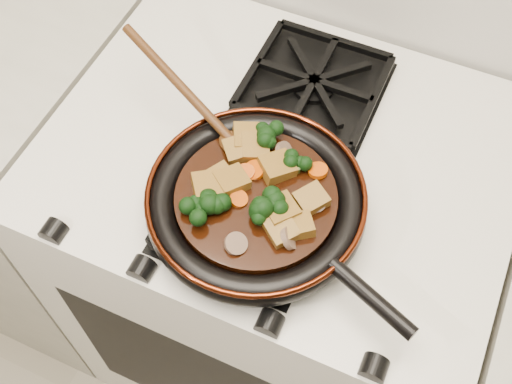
% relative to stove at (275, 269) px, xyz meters
% --- Properties ---
extents(stove, '(0.76, 0.60, 0.90)m').
position_rel_stove_xyz_m(stove, '(0.00, 0.00, 0.00)').
color(stove, beige).
rests_on(stove, ground).
extents(burner_grate_front, '(0.23, 0.23, 0.03)m').
position_rel_stove_xyz_m(burner_grate_front, '(0.00, -0.14, 0.46)').
color(burner_grate_front, black).
rests_on(burner_grate_front, stove).
extents(burner_grate_back, '(0.23, 0.23, 0.03)m').
position_rel_stove_xyz_m(burner_grate_back, '(0.00, 0.14, 0.46)').
color(burner_grate_back, black).
rests_on(burner_grate_back, stove).
extents(skillet, '(0.43, 0.32, 0.05)m').
position_rel_stove_xyz_m(skillet, '(0.01, -0.13, 0.49)').
color(skillet, black).
rests_on(skillet, burner_grate_front).
extents(braising_sauce, '(0.24, 0.24, 0.02)m').
position_rel_stove_xyz_m(braising_sauce, '(0.01, -0.13, 0.50)').
color(braising_sauce, black).
rests_on(braising_sauce, skillet).
extents(tofu_cube_0, '(0.06, 0.06, 0.03)m').
position_rel_stove_xyz_m(tofu_cube_0, '(-0.04, -0.05, 0.52)').
color(tofu_cube_0, brown).
rests_on(tofu_cube_0, braising_sauce).
extents(tofu_cube_1, '(0.05, 0.06, 0.03)m').
position_rel_stove_xyz_m(tofu_cube_1, '(-0.04, -0.07, 0.52)').
color(tofu_cube_1, brown).
rests_on(tofu_cube_1, braising_sauce).
extents(tofu_cube_2, '(0.06, 0.06, 0.03)m').
position_rel_stove_xyz_m(tofu_cube_2, '(-0.05, -0.15, 0.52)').
color(tofu_cube_2, brown).
rests_on(tofu_cube_2, braising_sauce).
extents(tofu_cube_3, '(0.05, 0.05, 0.03)m').
position_rel_stove_xyz_m(tofu_cube_3, '(0.09, -0.15, 0.52)').
color(tofu_cube_3, brown).
rests_on(tofu_cube_3, braising_sauce).
extents(tofu_cube_4, '(0.06, 0.06, 0.03)m').
position_rel_stove_xyz_m(tofu_cube_4, '(-0.03, -0.13, 0.52)').
color(tofu_cube_4, brown).
rests_on(tofu_cube_4, braising_sauce).
extents(tofu_cube_5, '(0.06, 0.06, 0.03)m').
position_rel_stove_xyz_m(tofu_cube_5, '(0.06, -0.14, 0.52)').
color(tofu_cube_5, brown).
rests_on(tofu_cube_5, braising_sauce).
extents(tofu_cube_6, '(0.06, 0.06, 0.03)m').
position_rel_stove_xyz_m(tofu_cube_6, '(-0.02, -0.06, 0.52)').
color(tofu_cube_6, brown).
rests_on(tofu_cube_6, braising_sauce).
extents(tofu_cube_7, '(0.06, 0.06, 0.03)m').
position_rel_stove_xyz_m(tofu_cube_7, '(0.07, -0.17, 0.52)').
color(tofu_cube_7, brown).
rests_on(tofu_cube_7, braising_sauce).
extents(tofu_cube_8, '(0.06, 0.06, 0.03)m').
position_rel_stove_xyz_m(tofu_cube_8, '(0.02, -0.08, 0.52)').
color(tofu_cube_8, brown).
rests_on(tofu_cube_8, braising_sauce).
extents(tofu_cube_9, '(0.06, 0.06, 0.03)m').
position_rel_stove_xyz_m(tofu_cube_9, '(0.09, -0.11, 0.52)').
color(tofu_cube_9, brown).
rests_on(tofu_cube_9, braising_sauce).
extents(tofu_cube_10, '(0.05, 0.05, 0.02)m').
position_rel_stove_xyz_m(tofu_cube_10, '(-0.04, -0.13, 0.52)').
color(tofu_cube_10, brown).
rests_on(tofu_cube_10, braising_sauce).
extents(broccoli_floret_0, '(0.07, 0.07, 0.07)m').
position_rel_stove_xyz_m(broccoli_floret_0, '(0.04, -0.14, 0.52)').
color(broccoli_floret_0, black).
rests_on(broccoli_floret_0, braising_sauce).
extents(broccoli_floret_1, '(0.07, 0.07, 0.06)m').
position_rel_stove_xyz_m(broccoli_floret_1, '(-0.05, -0.19, 0.52)').
color(broccoli_floret_1, black).
rests_on(broccoli_floret_1, braising_sauce).
extents(broccoli_floret_2, '(0.08, 0.09, 0.07)m').
position_rel_stove_xyz_m(broccoli_floret_2, '(0.04, -0.17, 0.52)').
color(broccoli_floret_2, black).
rests_on(broccoli_floret_2, braising_sauce).
extents(broccoli_floret_3, '(0.07, 0.08, 0.06)m').
position_rel_stove_xyz_m(broccoli_floret_3, '(0.05, -0.07, 0.52)').
color(broccoli_floret_3, black).
rests_on(broccoli_floret_3, braising_sauce).
extents(broccoli_floret_4, '(0.09, 0.09, 0.06)m').
position_rel_stove_xyz_m(broccoli_floret_4, '(-0.03, -0.17, 0.52)').
color(broccoli_floret_4, black).
rests_on(broccoli_floret_4, braising_sauce).
extents(broccoli_floret_5, '(0.09, 0.08, 0.07)m').
position_rel_stove_xyz_m(broccoli_floret_5, '(-0.01, -0.03, 0.52)').
color(broccoli_floret_5, black).
rests_on(broccoli_floret_5, braising_sauce).
extents(carrot_coin_0, '(0.03, 0.03, 0.01)m').
position_rel_stove_xyz_m(carrot_coin_0, '(0.08, -0.06, 0.51)').
color(carrot_coin_0, '#C14405').
rests_on(carrot_coin_0, braising_sauce).
extents(carrot_coin_1, '(0.03, 0.03, 0.01)m').
position_rel_stove_xyz_m(carrot_coin_1, '(-0.02, -0.10, 0.51)').
color(carrot_coin_1, '#C14405').
rests_on(carrot_coin_1, braising_sauce).
extents(carrot_coin_2, '(0.03, 0.03, 0.02)m').
position_rel_stove_xyz_m(carrot_coin_2, '(-0.01, -0.15, 0.51)').
color(carrot_coin_2, '#C14405').
rests_on(carrot_coin_2, braising_sauce).
extents(carrot_coin_3, '(0.04, 0.03, 0.02)m').
position_rel_stove_xyz_m(carrot_coin_3, '(-0.01, -0.09, 0.51)').
color(carrot_coin_3, '#C14405').
rests_on(carrot_coin_3, braising_sauce).
extents(mushroom_slice_0, '(0.04, 0.04, 0.03)m').
position_rel_stove_xyz_m(mushroom_slice_0, '(0.08, -0.18, 0.52)').
color(mushroom_slice_0, brown).
rests_on(mushroom_slice_0, braising_sauce).
extents(mushroom_slice_1, '(0.03, 0.03, 0.03)m').
position_rel_stove_xyz_m(mushroom_slice_1, '(0.02, -0.05, 0.52)').
color(mushroom_slice_1, brown).
rests_on(mushroom_slice_1, braising_sauce).
extents(mushroom_slice_2, '(0.04, 0.04, 0.02)m').
position_rel_stove_xyz_m(mushroom_slice_2, '(0.09, -0.11, 0.52)').
color(mushroom_slice_2, brown).
rests_on(mushroom_slice_2, braising_sauce).
extents(mushroom_slice_3, '(0.04, 0.04, 0.02)m').
position_rel_stove_xyz_m(mushroom_slice_3, '(0.02, -0.22, 0.52)').
color(mushroom_slice_3, brown).
rests_on(mushroom_slice_3, braising_sauce).
extents(wooden_spoon, '(0.16, 0.08, 0.25)m').
position_rel_stove_xyz_m(wooden_spoon, '(-0.12, -0.04, 0.53)').
color(wooden_spoon, '#41230D').
rests_on(wooden_spoon, braising_sauce).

